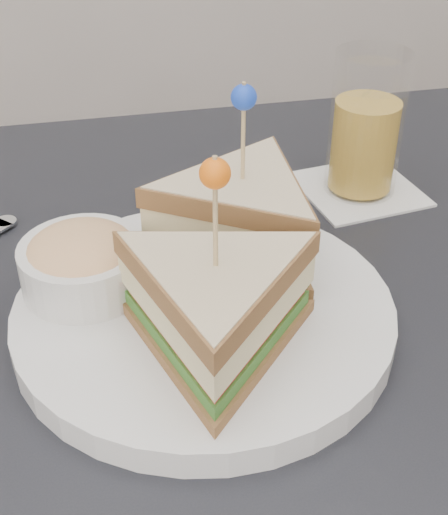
% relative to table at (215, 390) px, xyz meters
% --- Properties ---
extents(table, '(0.80, 0.80, 0.75)m').
position_rel_table_xyz_m(table, '(0.00, 0.00, 0.00)').
color(table, black).
rests_on(table, ground).
extents(plate_meal, '(0.36, 0.36, 0.17)m').
position_rel_table_xyz_m(plate_meal, '(-0.00, 0.00, 0.12)').
color(plate_meal, white).
rests_on(plate_meal, table).
extents(drink_set, '(0.12, 0.12, 0.14)m').
position_rel_table_xyz_m(drink_set, '(0.18, 0.17, 0.14)').
color(drink_set, white).
rests_on(drink_set, table).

